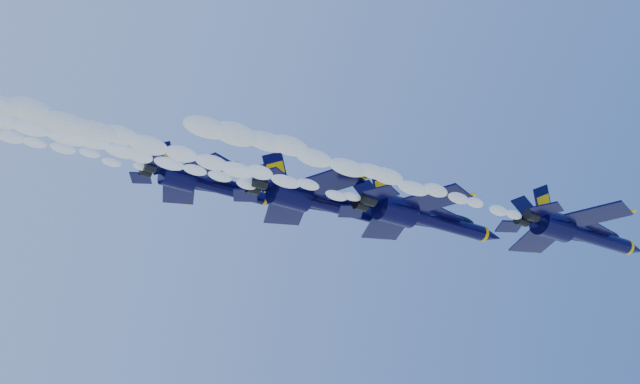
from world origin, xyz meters
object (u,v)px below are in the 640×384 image
jet_second (424,217)px  jet_third (321,201)px  jet_fourth (206,183)px  jet_lead (577,232)px

jet_second → jet_third: (-8.67, 6.60, 2.27)m
jet_third → jet_fourth: (-9.67, 8.77, 3.26)m
jet_second → jet_third: size_ratio=0.97×
jet_second → jet_lead: bearing=-27.3°
jet_third → jet_fourth: size_ratio=1.15×
jet_lead → jet_second: jet_second is taller
jet_lead → jet_third: (-23.30, 14.15, 3.32)m
jet_third → jet_fourth: bearing=137.8°
jet_lead → jet_fourth: 40.69m
jet_third → jet_lead: bearing=-31.3°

